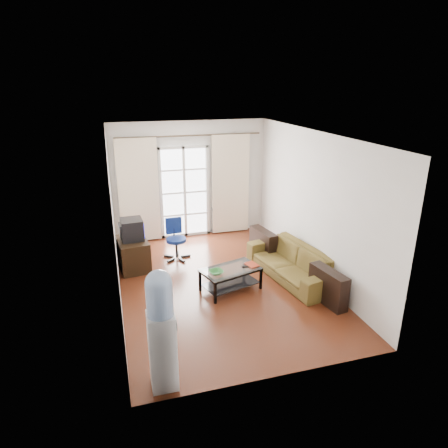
# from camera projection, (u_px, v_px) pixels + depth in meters

# --- Properties ---
(floor) EXTENTS (5.20, 5.20, 0.00)m
(floor) POSITION_uv_depth(u_px,v_px,m) (221.00, 283.00, 7.39)
(floor) COLOR #5F2A16
(floor) RESTS_ON ground
(ceiling) EXTENTS (5.20, 5.20, 0.00)m
(ceiling) POSITION_uv_depth(u_px,v_px,m) (220.00, 135.00, 6.48)
(ceiling) COLOR white
(ceiling) RESTS_ON wall_back
(wall_back) EXTENTS (3.60, 0.02, 2.70)m
(wall_back) POSITION_uv_depth(u_px,v_px,m) (190.00, 180.00, 9.29)
(wall_back) COLOR white
(wall_back) RESTS_ON floor
(wall_front) EXTENTS (3.60, 0.02, 2.70)m
(wall_front) POSITION_uv_depth(u_px,v_px,m) (282.00, 281.00, 4.59)
(wall_front) COLOR white
(wall_front) RESTS_ON floor
(wall_left) EXTENTS (0.02, 5.20, 2.70)m
(wall_left) POSITION_uv_depth(u_px,v_px,m) (114.00, 223.00, 6.46)
(wall_left) COLOR white
(wall_left) RESTS_ON floor
(wall_right) EXTENTS (0.02, 5.20, 2.70)m
(wall_right) POSITION_uv_depth(u_px,v_px,m) (313.00, 205.00, 7.41)
(wall_right) COLOR white
(wall_right) RESTS_ON floor
(french_door) EXTENTS (1.16, 0.06, 2.15)m
(french_door) POSITION_uv_depth(u_px,v_px,m) (185.00, 192.00, 9.29)
(french_door) COLOR white
(french_door) RESTS_ON wall_back
(curtain_rod) EXTENTS (3.30, 0.04, 0.04)m
(curtain_rod) POSITION_uv_depth(u_px,v_px,m) (190.00, 136.00, 8.85)
(curtain_rod) COLOR #4C3F2D
(curtain_rod) RESTS_ON wall_back
(curtain_left) EXTENTS (0.90, 0.07, 2.35)m
(curtain_left) POSITION_uv_depth(u_px,v_px,m) (139.00, 191.00, 8.91)
(curtain_left) COLOR #F7E7C6
(curtain_left) RESTS_ON curtain_rod
(curtain_right) EXTENTS (0.90, 0.07, 2.35)m
(curtain_right) POSITION_uv_depth(u_px,v_px,m) (231.00, 185.00, 9.48)
(curtain_right) COLOR #F7E7C6
(curtain_right) RESTS_ON curtain_rod
(radiator) EXTENTS (0.64, 0.12, 0.64)m
(radiator) POSITION_uv_depth(u_px,v_px,m) (224.00, 219.00, 9.75)
(radiator) COLOR gray
(radiator) RESTS_ON floor
(sofa) EXTENTS (2.33, 1.50, 0.60)m
(sofa) POSITION_uv_depth(u_px,v_px,m) (292.00, 262.00, 7.52)
(sofa) COLOR olive
(sofa) RESTS_ON floor
(coffee_table) EXTENTS (1.13, 0.84, 0.41)m
(coffee_table) POSITION_uv_depth(u_px,v_px,m) (231.00, 276.00, 7.06)
(coffee_table) COLOR silver
(coffee_table) RESTS_ON floor
(bowl) EXTENTS (0.33, 0.33, 0.06)m
(bowl) POSITION_uv_depth(u_px,v_px,m) (216.00, 272.00, 6.82)
(bowl) COLOR green
(bowl) RESTS_ON coffee_table
(book) EXTENTS (0.31, 0.34, 0.02)m
(book) POSITION_uv_depth(u_px,v_px,m) (247.00, 266.00, 7.09)
(book) COLOR maroon
(book) RESTS_ON coffee_table
(remote) EXTENTS (0.15, 0.06, 0.02)m
(remote) POSITION_uv_depth(u_px,v_px,m) (246.00, 266.00, 7.08)
(remote) COLOR black
(remote) RESTS_ON coffee_table
(tv_stand) EXTENTS (0.64, 0.88, 0.60)m
(tv_stand) POSITION_uv_depth(u_px,v_px,m) (133.00, 254.00, 7.88)
(tv_stand) COLOR black
(tv_stand) RESTS_ON floor
(crt_tv) EXTENTS (0.47, 0.46, 0.41)m
(crt_tv) POSITION_uv_depth(u_px,v_px,m) (131.00, 229.00, 7.74)
(crt_tv) COLOR black
(crt_tv) RESTS_ON tv_stand
(task_chair) EXTENTS (0.62, 0.62, 0.85)m
(task_chair) POSITION_uv_depth(u_px,v_px,m) (176.00, 247.00, 8.34)
(task_chair) COLOR black
(task_chair) RESTS_ON floor
(water_cooler) EXTENTS (0.34, 0.32, 1.56)m
(water_cooler) POSITION_uv_depth(u_px,v_px,m) (161.00, 328.00, 4.63)
(water_cooler) COLOR silver
(water_cooler) RESTS_ON floor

